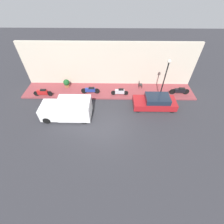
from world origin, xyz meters
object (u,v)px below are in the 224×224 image
object	(u,v)px
motorcycle_blue	(90,90)
motorcycle_black	(180,91)
cafe_chair	(140,84)
potted_plant	(67,83)
scooter_silver	(120,92)
parked_car	(155,102)
streetlamp	(166,74)
delivery_van	(67,109)
motorcycle_red	(43,92)

from	to	relation	value
motorcycle_blue	motorcycle_black	bearing A→B (deg)	-89.93
motorcycle_black	motorcycle_blue	xyz separation A→B (m)	(-0.01, 9.90, -0.02)
motorcycle_black	cafe_chair	bearing A→B (deg)	74.81
motorcycle_black	potted_plant	bearing A→B (deg)	84.57
scooter_silver	cafe_chair	world-z (taller)	cafe_chair
parked_car	streetlamp	distance (m)	2.87
delivery_van	motorcycle_blue	xyz separation A→B (m)	(3.51, -1.71, -0.40)
parked_car	motorcycle_black	distance (m)	3.69
scooter_silver	streetlamp	xyz separation A→B (m)	(-0.34, -4.35, 2.42)
motorcycle_black	potted_plant	size ratio (longest dim) A/B	2.28
motorcycle_red	motorcycle_blue	size ratio (longest dim) A/B	1.00
scooter_silver	potted_plant	bearing A→B (deg)	76.77
motorcycle_blue	potted_plant	distance (m)	3.19
delivery_van	motorcycle_red	world-z (taller)	delivery_van
delivery_van	cafe_chair	size ratio (longest dim) A/B	5.41
delivery_van	cafe_chair	xyz separation A→B (m)	(4.68, -7.34, -0.34)
streetlamp	delivery_van	bearing A→B (deg)	107.51
motorcycle_red	cafe_chair	size ratio (longest dim) A/B	2.44
delivery_van	motorcycle_red	distance (m)	4.57
motorcycle_black	motorcycle_red	xyz separation A→B (m)	(-0.54, 15.05, -0.00)
delivery_van	streetlamp	world-z (taller)	streetlamp
motorcycle_red	motorcycle_black	bearing A→B (deg)	-87.93
motorcycle_blue	potted_plant	size ratio (longest dim) A/B	2.18
scooter_silver	cafe_chair	distance (m)	2.75
motorcycle_blue	potted_plant	xyz separation A→B (m)	(1.23, 2.94, 0.07)
delivery_van	motorcycle_red	size ratio (longest dim) A/B	2.21
delivery_van	motorcycle_red	bearing A→B (deg)	49.15
motorcycle_black	motorcycle_blue	distance (m)	9.90
scooter_silver	motorcycle_black	bearing A→B (deg)	-87.91
delivery_van	scooter_silver	size ratio (longest dim) A/B	2.41
motorcycle_red	motorcycle_blue	distance (m)	5.18
motorcycle_black	streetlamp	size ratio (longest dim) A/B	0.50
motorcycle_black	motorcycle_red	size ratio (longest dim) A/B	1.04
potted_plant	parked_car	bearing A→B (deg)	-108.23
motorcycle_blue	scooter_silver	distance (m)	3.28
parked_car	delivery_van	bearing A→B (deg)	100.25
motorcycle_black	motorcycle_red	world-z (taller)	motorcycle_red
potted_plant	motorcycle_red	bearing A→B (deg)	128.67
parked_car	potted_plant	distance (m)	10.25
potted_plant	cafe_chair	world-z (taller)	potted_plant
motorcycle_red	cafe_chair	xyz separation A→B (m)	(1.70, -10.79, 0.05)
cafe_chair	motorcycle_red	bearing A→B (deg)	98.97
streetlamp	motorcycle_black	bearing A→B (deg)	-75.72
parked_car	motorcycle_red	world-z (taller)	parked_car
streetlamp	potted_plant	size ratio (longest dim) A/B	4.55
delivery_van	streetlamp	size ratio (longest dim) A/B	1.06
motorcycle_black	streetlamp	world-z (taller)	streetlamp
motorcycle_black	cafe_chair	world-z (taller)	cafe_chair
scooter_silver	potted_plant	xyz separation A→B (m)	(1.46, 6.22, 0.08)
potted_plant	motorcycle_blue	bearing A→B (deg)	-112.71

